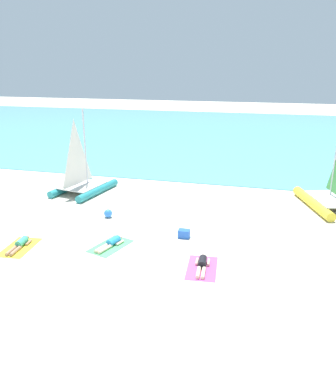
% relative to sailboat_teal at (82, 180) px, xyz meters
% --- Properties ---
extents(ground_plane, '(120.00, 120.00, 0.00)m').
position_rel_sailboat_teal_xyz_m(ground_plane, '(5.84, 3.15, -0.73)').
color(ground_plane, beige).
extents(ocean_water, '(120.00, 40.00, 0.05)m').
position_rel_sailboat_teal_xyz_m(ocean_water, '(5.84, 23.48, -0.71)').
color(ocean_water, '#5BB2C1').
rests_on(ocean_water, ground).
extents(sailboat_teal, '(3.00, 4.11, 4.91)m').
position_rel_sailboat_teal_xyz_m(sailboat_teal, '(0.00, 0.00, 0.00)').
color(sailboat_teal, teal).
rests_on(sailboat_teal, ground).
extents(sailboat_yellow, '(3.98, 4.96, 5.62)m').
position_rel_sailboat_teal_xyz_m(sailboat_yellow, '(14.12, 1.05, 0.11)').
color(sailboat_yellow, yellow).
rests_on(sailboat_yellow, ground).
extents(towel_left, '(1.28, 2.00, 0.01)m').
position_rel_sailboat_teal_xyz_m(towel_left, '(0.83, -7.42, -0.72)').
color(towel_left, yellow).
rests_on(towel_left, ground).
extents(sunbather_left, '(0.58, 1.57, 0.30)m').
position_rel_sailboat_teal_xyz_m(sunbather_left, '(0.83, -7.36, -0.60)').
color(sunbather_left, '#3FB28C').
rests_on(sunbather_left, towel_left).
extents(towel_middle, '(1.61, 2.14, 0.01)m').
position_rel_sailboat_teal_xyz_m(towel_middle, '(4.45, -6.33, -0.72)').
color(towel_middle, '#4CB266').
rests_on(towel_middle, ground).
extents(sunbather_middle, '(0.83, 1.54, 0.30)m').
position_rel_sailboat_teal_xyz_m(sunbather_middle, '(4.46, -6.27, -0.60)').
color(sunbather_middle, '#268CCC').
rests_on(sunbather_middle, towel_middle).
extents(towel_right, '(1.27, 1.99, 0.01)m').
position_rel_sailboat_teal_xyz_m(towel_right, '(8.47, -7.18, -0.72)').
color(towel_right, '#D84C99').
rests_on(towel_right, ground).
extents(sunbather_right, '(0.58, 1.57, 0.30)m').
position_rel_sailboat_teal_xyz_m(sunbather_right, '(8.47, -7.11, -0.60)').
color(sunbather_right, black).
rests_on(sunbather_right, towel_right).
extents(beach_ball, '(0.41, 0.41, 0.41)m').
position_rel_sailboat_teal_xyz_m(beach_ball, '(3.05, -3.34, -0.52)').
color(beach_ball, '#337FE5').
rests_on(beach_ball, ground).
extents(cooler_box, '(0.50, 0.36, 0.36)m').
position_rel_sailboat_teal_xyz_m(cooler_box, '(7.23, -4.70, -0.55)').
color(cooler_box, blue).
rests_on(cooler_box, ground).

